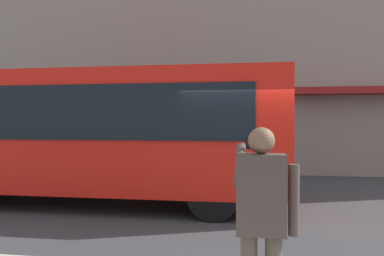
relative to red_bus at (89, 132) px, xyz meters
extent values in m
plane|color=#38383A|center=(-3.65, 0.39, -1.68)|extent=(60.00, 60.00, 0.00)
cube|color=gray|center=(-3.65, -6.41, 4.32)|extent=(28.00, 0.80, 12.00)
cube|color=maroon|center=(-7.15, -5.81, 1.32)|extent=(4.40, 1.10, 0.24)
cube|color=red|center=(-0.02, -0.01, 0.02)|extent=(9.00, 2.50, 2.60)
cube|color=black|center=(-0.02, 1.25, 0.42)|extent=(7.60, 0.06, 1.10)
cylinder|color=black|center=(2.98, -1.11, -1.18)|extent=(1.00, 0.28, 1.00)
cylinder|color=black|center=(-3.02, -1.11, -1.18)|extent=(1.00, 0.28, 1.00)
cylinder|color=black|center=(-3.02, 1.09, -1.18)|extent=(1.00, 0.28, 1.00)
cube|color=#473833|center=(-3.88, 5.33, -0.38)|extent=(0.40, 0.24, 0.66)
sphere|color=brown|center=(-3.88, 5.33, 0.06)|extent=(0.22, 0.22, 0.22)
cylinder|color=#473833|center=(-4.14, 5.33, -0.42)|extent=(0.09, 0.09, 0.58)
cylinder|color=#473833|center=(-3.70, 5.17, -0.16)|extent=(0.09, 0.48, 0.37)
cube|color=black|center=(-3.78, 5.03, 0.04)|extent=(0.07, 0.01, 0.14)
camera|label=1|loc=(-3.85, 8.60, 0.20)|focal=36.91mm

